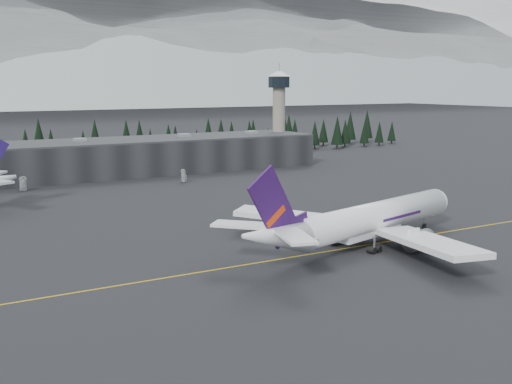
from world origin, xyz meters
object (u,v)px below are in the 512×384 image
control_tower (279,106)px  gse_vehicle_b (184,180)px  gse_vehicle_a (23,189)px  jet_main (360,221)px  terminal (108,158)px

control_tower → gse_vehicle_b: size_ratio=8.27×
gse_vehicle_a → jet_main: bearing=-61.6°
control_tower → gse_vehicle_a: (-109.00, -24.73, -22.76)m
terminal → gse_vehicle_a: (-34.00, -21.73, -5.65)m
gse_vehicle_b → control_tower: bearing=111.3°
terminal → jet_main: (10.89, -127.73, -0.90)m
control_tower → jet_main: bearing=-116.1°
terminal → control_tower: (75.00, 3.00, 17.11)m
gse_vehicle_a → control_tower: bearing=18.2°
terminal → gse_vehicle_b: bearing=-62.9°
jet_main → gse_vehicle_b: size_ratio=14.01×
control_tower → gse_vehicle_b: control_tower is taller
jet_main → gse_vehicle_a: size_ratio=13.71×
jet_main → gse_vehicle_a: 115.21m
terminal → control_tower: bearing=2.3°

